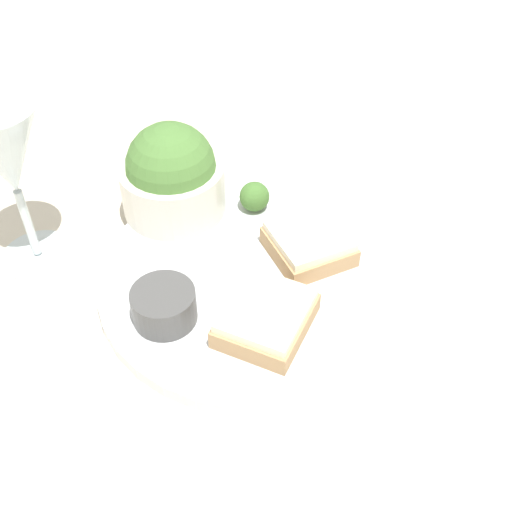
{
  "coord_description": "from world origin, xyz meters",
  "views": [
    {
      "loc": [
        -0.3,
        -0.27,
        0.43
      ],
      "look_at": [
        0.0,
        0.0,
        0.03
      ],
      "focal_mm": 45.0,
      "sensor_mm": 36.0,
      "label": 1
    }
  ],
  "objects_px": {
    "salad_bowl": "(172,176)",
    "wine_glass": "(6,158)",
    "sauce_ramekin": "(164,304)",
    "cheese_toast_far": "(309,244)",
    "cheese_toast_near": "(266,318)"
  },
  "relations": [
    {
      "from": "salad_bowl",
      "to": "cheese_toast_near",
      "type": "xyz_separation_m",
      "value": [
        -0.06,
        -0.17,
        -0.03
      ]
    },
    {
      "from": "sauce_ramekin",
      "to": "cheese_toast_near",
      "type": "distance_m",
      "value": 0.09
    },
    {
      "from": "wine_glass",
      "to": "salad_bowl",
      "type": "bearing_deg",
      "value": -25.29
    },
    {
      "from": "sauce_ramekin",
      "to": "wine_glass",
      "type": "xyz_separation_m",
      "value": [
        -0.02,
        0.16,
        0.08
      ]
    },
    {
      "from": "salad_bowl",
      "to": "wine_glass",
      "type": "xyz_separation_m",
      "value": [
        -0.13,
        0.06,
        0.06
      ]
    },
    {
      "from": "cheese_toast_far",
      "to": "cheese_toast_near",
      "type": "bearing_deg",
      "value": -163.14
    },
    {
      "from": "salad_bowl",
      "to": "cheese_toast_near",
      "type": "relative_size",
      "value": 1.09
    },
    {
      "from": "cheese_toast_near",
      "to": "cheese_toast_far",
      "type": "bearing_deg",
      "value": 16.86
    },
    {
      "from": "salad_bowl",
      "to": "sauce_ramekin",
      "type": "height_order",
      "value": "salad_bowl"
    },
    {
      "from": "cheese_toast_far",
      "to": "wine_glass",
      "type": "relative_size",
      "value": 0.56
    },
    {
      "from": "salad_bowl",
      "to": "sauce_ramekin",
      "type": "xyz_separation_m",
      "value": [
        -0.11,
        -0.1,
        -0.02
      ]
    },
    {
      "from": "sauce_ramekin",
      "to": "cheese_toast_far",
      "type": "distance_m",
      "value": 0.15
    },
    {
      "from": "wine_glass",
      "to": "cheese_toast_near",
      "type": "bearing_deg",
      "value": -73.37
    },
    {
      "from": "cheese_toast_near",
      "to": "cheese_toast_far",
      "type": "height_order",
      "value": "same"
    },
    {
      "from": "salad_bowl",
      "to": "sauce_ramekin",
      "type": "distance_m",
      "value": 0.15
    }
  ]
}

